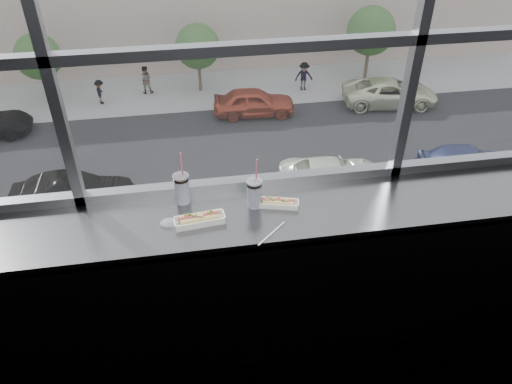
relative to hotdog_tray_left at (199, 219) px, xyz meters
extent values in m
plane|color=black|center=(0.30, 0.32, -0.58)|extent=(6.00, 0.00, 6.00)
cube|color=slate|center=(0.30, 0.04, -0.06)|extent=(6.00, 0.55, 0.06)
cube|color=slate|center=(0.30, -0.21, -0.58)|extent=(6.00, 0.04, 1.04)
cube|color=white|center=(0.00, 0.00, -0.03)|extent=(0.30, 0.13, 0.01)
cube|color=white|center=(0.00, 0.00, -0.01)|extent=(0.30, 0.13, 0.04)
cylinder|color=tan|center=(0.00, 0.00, 0.00)|extent=(0.23, 0.07, 0.05)
cylinder|color=#943837|center=(0.00, 0.00, 0.02)|extent=(0.24, 0.06, 0.03)
cube|color=white|center=(0.48, 0.09, -0.03)|extent=(0.26, 0.14, 0.01)
cube|color=white|center=(0.48, 0.09, -0.01)|extent=(0.26, 0.14, 0.03)
cylinder|color=tan|center=(0.48, 0.09, 0.00)|extent=(0.19, 0.09, 0.04)
cylinder|color=#943837|center=(0.48, 0.09, 0.01)|extent=(0.20, 0.08, 0.03)
cylinder|color=white|center=(-0.08, 0.22, 0.06)|extent=(0.09, 0.09, 0.18)
cylinder|color=black|center=(-0.08, 0.22, 0.14)|extent=(0.09, 0.09, 0.02)
cylinder|color=silver|center=(-0.08, 0.22, 0.16)|extent=(0.10, 0.10, 0.01)
cylinder|color=#EC5D75|center=(-0.07, 0.22, 0.24)|extent=(0.01, 0.05, 0.19)
cylinder|color=white|center=(0.34, 0.11, 0.06)|extent=(0.09, 0.09, 0.17)
cylinder|color=black|center=(0.34, 0.11, 0.13)|extent=(0.09, 0.09, 0.02)
cylinder|color=silver|center=(0.34, 0.11, 0.15)|extent=(0.09, 0.09, 0.01)
cylinder|color=#EC5D75|center=(0.35, 0.11, 0.23)|extent=(0.01, 0.05, 0.18)
cylinder|color=white|center=(0.39, -0.16, -0.02)|extent=(0.19, 0.18, 0.01)
ellipsoid|color=silver|center=(-0.17, 0.02, -0.02)|extent=(0.11, 0.08, 0.03)
plane|color=gray|center=(0.30, 43.82, -12.13)|extent=(120.00, 120.00, 0.00)
cube|color=gray|center=(0.30, 7.32, -12.11)|extent=(50.00, 14.00, 0.04)
cube|color=black|center=(0.30, 20.32, -12.10)|extent=(80.00, 10.00, 0.06)
cube|color=gray|center=(0.30, 28.32, -12.11)|extent=(80.00, 6.00, 0.04)
imported|color=black|center=(-5.13, 16.32, -10.91)|extent=(2.91, 6.95, 2.31)
imported|color=white|center=(6.71, 16.32, -11.13)|extent=(3.06, 5.89, 1.88)
imported|color=#A6341F|center=(4.22, 24.32, -10.98)|extent=(3.16, 6.68, 2.17)
imported|color=navy|center=(13.41, 16.32, -11.02)|extent=(3.39, 6.55, 2.09)
imported|color=beige|center=(12.67, 24.32, -11.01)|extent=(3.44, 6.67, 2.13)
imported|color=#66605B|center=(-4.89, 27.38, -11.17)|extent=(0.61, 0.82, 1.84)
imported|color=#66605B|center=(7.98, 27.31, -10.97)|extent=(0.99, 0.74, 2.23)
imported|color=#66605B|center=(-2.16, 28.49, -11.01)|extent=(0.96, 0.72, 2.16)
cylinder|color=#47382B|center=(-8.23, 28.32, -11.10)|extent=(0.21, 0.21, 2.06)
sphere|color=#345E27|center=(-8.23, 28.32, -9.20)|extent=(2.75, 2.75, 2.75)
cylinder|color=#47382B|center=(1.32, 28.32, -11.08)|extent=(0.21, 0.21, 2.10)
sphere|color=#345E27|center=(1.32, 28.32, -9.15)|extent=(2.80, 2.80, 2.80)
cylinder|color=#47382B|center=(12.55, 28.32, -10.95)|extent=(0.24, 0.24, 2.36)
sphere|color=#345E27|center=(12.55, 28.32, -8.78)|extent=(3.15, 3.15, 3.15)
camera|label=1|loc=(-0.04, -2.24, 1.81)|focal=35.00mm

